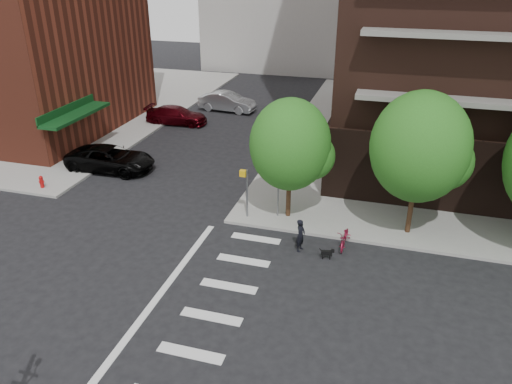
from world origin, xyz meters
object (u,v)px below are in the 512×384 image
parked_car_black (110,159)px  parked_car_maroon (177,115)px  dog_walker (301,235)px  parked_car_silver (227,102)px  fire_hydrant (41,181)px  scooter (345,238)px

parked_car_black → parked_car_maroon: (0.00, 9.95, -0.06)m
parked_car_black → dog_walker: 14.72m
parked_car_black → parked_car_silver: size_ratio=1.12×
parked_car_silver → fire_hydrant: bearing=169.7°
fire_hydrant → scooter: (17.69, -1.30, -0.08)m
parked_car_silver → dog_walker: bearing=-147.4°
scooter → dog_walker: dog_walker is taller
parked_car_black → dog_walker: (13.45, -5.96, 0.02)m
parked_car_black → scooter: size_ratio=3.09×
parked_car_maroon → parked_car_silver: (2.70, 4.61, 0.10)m
parked_car_maroon → scooter: 21.49m
fire_hydrant → parked_car_maroon: (2.30, 13.69, 0.16)m
parked_car_maroon → dog_walker: 20.84m
scooter → parked_car_black: bearing=164.4°
parked_car_maroon → scooter: parked_car_maroon is taller
parked_car_black → parked_car_maroon: bearing=-1.4°
fire_hydrant → parked_car_maroon: 13.89m
fire_hydrant → scooter: scooter is taller
parked_car_maroon → parked_car_silver: size_ratio=0.99×
dog_walker → parked_car_silver: bearing=39.4°
parked_car_silver → scooter: bearing=-142.1°
parked_car_maroon → dog_walker: size_ratio=3.10×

